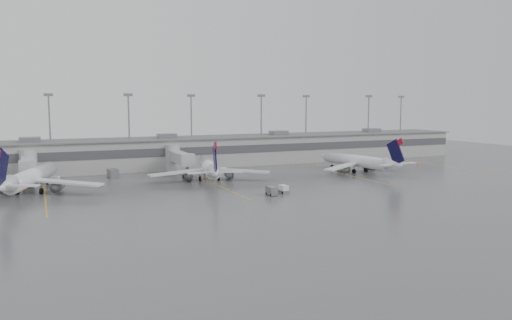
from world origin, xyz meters
name	(u,v)px	position (x,y,z in m)	size (l,w,h in m)	color
ground	(343,197)	(0.00, 0.00, 0.00)	(260.00, 260.00, 0.00)	#4C4C4E
terminal	(233,150)	(-0.01, 57.98, 4.17)	(152.00, 17.00, 9.45)	#A1A19C
light_masts	(226,122)	(0.00, 63.75, 12.03)	(142.40, 8.00, 20.60)	gray
jet_bridge_left	(28,165)	(-55.50, 45.72, 3.87)	(4.00, 17.20, 7.00)	#A5A8AA
jet_bridge_right	(177,158)	(-20.50, 45.72, 3.87)	(4.00, 17.20, 7.00)	#A5A8AA
stand_markings	(286,179)	(0.00, 24.00, 0.01)	(105.25, 40.00, 0.01)	#E4A30D
jet_far_left	(30,177)	(-55.09, 27.93, 3.34)	(28.33, 32.26, 10.76)	white
jet_mid_left	(209,167)	(-17.01, 29.98, 3.18)	(27.52, 31.19, 10.23)	white
jet_mid_right	(359,161)	(22.82, 26.92, 3.06)	(26.90, 30.35, 9.85)	white
baggage_tug	(283,190)	(-8.52, 8.34, 0.62)	(1.70, 2.54, 1.60)	white
baggage_cart	(272,191)	(-11.72, 7.14, 0.88)	(1.61, 2.69, 1.70)	slate
gse_uld_a	(54,180)	(-50.29, 39.93, 0.79)	(2.22, 1.48, 1.57)	white
gse_uld_b	(222,171)	(-10.50, 39.06, 0.79)	(2.22, 1.48, 1.57)	white
gse_uld_c	(343,163)	(26.73, 39.79, 0.86)	(2.42, 1.61, 1.71)	white
gse_loader	(113,173)	(-36.92, 43.48, 1.02)	(2.04, 3.27, 2.04)	slate
cone_a	(23,190)	(-56.39, 31.24, 0.37)	(0.46, 0.46, 0.73)	#DF5904
cone_b	(201,180)	(-18.89, 29.94, 0.30)	(0.38, 0.38, 0.60)	#DF5904
cone_c	(330,166)	(21.15, 38.07, 0.35)	(0.45, 0.45, 0.71)	#DF5904
cone_d	(418,165)	(46.30, 31.23, 0.38)	(0.48, 0.48, 0.77)	#DF5904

